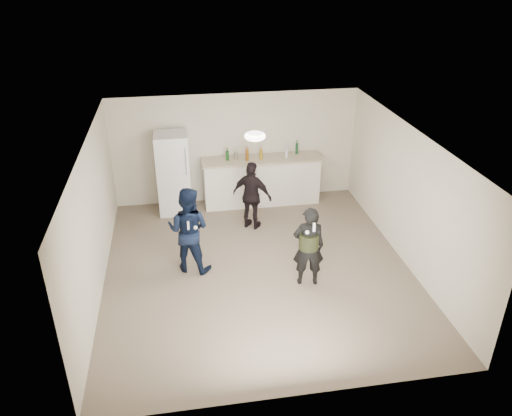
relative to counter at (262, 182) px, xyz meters
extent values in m
plane|color=#6B5B4C|center=(-0.53, -2.67, -0.53)|extent=(6.00, 6.00, 0.00)
plane|color=silver|center=(-0.53, -2.67, 1.98)|extent=(6.00, 6.00, 0.00)
plane|color=beige|center=(-0.53, 0.33, 0.72)|extent=(6.00, 0.00, 6.00)
plane|color=beige|center=(-0.53, -5.67, 0.72)|extent=(6.00, 0.00, 6.00)
plane|color=beige|center=(-3.28, -2.67, 0.72)|extent=(0.00, 6.00, 6.00)
plane|color=beige|center=(2.22, -2.67, 0.72)|extent=(0.00, 6.00, 6.00)
cube|color=silver|center=(0.00, 0.00, 0.00)|extent=(2.60, 0.56, 1.05)
cube|color=#BBB191|center=(0.00, 0.00, 0.55)|extent=(2.68, 0.64, 0.04)
cube|color=white|center=(-1.96, -0.07, 0.38)|extent=(0.70, 0.70, 1.80)
cylinder|color=#BCBCC1|center=(-1.68, -0.44, 0.78)|extent=(0.02, 0.02, 0.60)
ellipsoid|color=white|center=(-0.53, -2.37, 1.93)|extent=(0.36, 0.36, 0.16)
cylinder|color=#B5B6BA|center=(-0.56, 0.05, 0.65)|extent=(0.08, 0.08, 0.17)
imported|color=#0F1E41|center=(-1.75, -2.45, 0.28)|extent=(0.96, 0.87, 1.61)
imported|color=black|center=(0.24, -3.23, 0.21)|extent=(0.58, 0.42, 1.47)
cylinder|color=#303819|center=(0.24, -3.23, 0.32)|extent=(0.34, 0.34, 0.28)
imported|color=black|center=(-0.39, -1.12, 0.21)|extent=(0.91, 0.77, 1.46)
cube|color=silver|center=(-1.75, -2.73, 0.53)|extent=(0.04, 0.04, 0.15)
sphere|color=white|center=(-1.63, -2.70, 0.45)|extent=(0.07, 0.07, 0.07)
cube|color=white|center=(0.24, -3.48, 0.72)|extent=(0.04, 0.04, 0.15)
sphere|color=white|center=(0.14, -3.45, 0.62)|extent=(0.07, 0.07, 0.07)
cylinder|color=#12401F|center=(0.84, 0.16, 0.69)|extent=(0.06, 0.06, 0.25)
cylinder|color=white|center=(0.56, -0.02, 0.66)|extent=(0.07, 0.07, 0.18)
cylinder|color=#9B7A16|center=(-0.02, -0.03, 0.67)|extent=(0.08, 0.08, 0.21)
cylinder|color=#8B5014|center=(-0.33, -0.06, 0.69)|extent=(0.07, 0.07, 0.25)
cylinder|color=#134517|center=(-0.76, 0.02, 0.67)|extent=(0.07, 0.07, 0.22)
camera|label=1|loc=(-1.81, -10.21, 4.66)|focal=35.00mm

